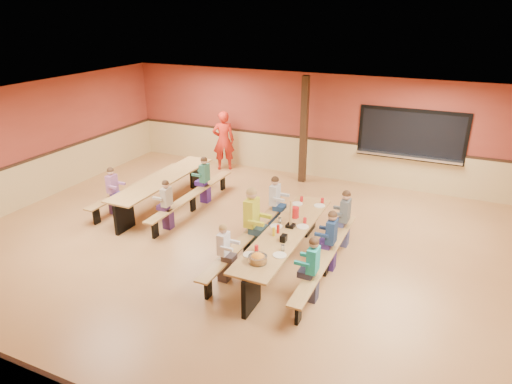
% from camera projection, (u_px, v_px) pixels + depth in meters
% --- Properties ---
extents(ground, '(12.00, 12.00, 0.00)m').
position_uv_depth(ground, '(241.00, 251.00, 9.44)').
color(ground, '#A26D3D').
rests_on(ground, ground).
extents(room_envelope, '(12.04, 10.04, 3.02)m').
position_uv_depth(room_envelope, '(241.00, 221.00, 9.18)').
color(room_envelope, brown).
rests_on(room_envelope, ground).
extents(kitchen_pass_through, '(2.78, 0.28, 1.38)m').
position_uv_depth(kitchen_pass_through, '(411.00, 137.00, 12.06)').
color(kitchen_pass_through, black).
rests_on(kitchen_pass_through, ground).
extents(structural_post, '(0.18, 0.18, 3.00)m').
position_uv_depth(structural_post, '(304.00, 131.00, 12.66)').
color(structural_post, black).
rests_on(structural_post, ground).
extents(cafeteria_table_main, '(1.91, 3.70, 0.74)m').
position_uv_depth(cafeteria_table_main, '(285.00, 241.00, 8.74)').
color(cafeteria_table_main, '#A67C42').
rests_on(cafeteria_table_main, ground).
extents(cafeteria_table_second, '(1.91, 3.70, 0.74)m').
position_uv_depth(cafeteria_table_second, '(164.00, 186.00, 11.43)').
color(cafeteria_table_second, '#A67C42').
rests_on(cafeteria_table_second, ground).
extents(seated_child_white_left, '(0.33, 0.27, 1.13)m').
position_uv_depth(seated_child_white_left, '(224.00, 253.00, 8.23)').
color(seated_child_white_left, white).
rests_on(seated_child_white_left, ground).
extents(seated_adult_yellow, '(0.46, 0.37, 1.39)m').
position_uv_depth(seated_adult_yellow, '(252.00, 221.00, 9.19)').
color(seated_adult_yellow, gold).
rests_on(seated_adult_yellow, ground).
extents(seated_child_grey_left, '(0.37, 0.30, 1.21)m').
position_uv_depth(seated_child_grey_left, '(275.00, 203.00, 10.26)').
color(seated_child_grey_left, silver).
rests_on(seated_child_grey_left, ground).
extents(seated_child_teal_right, '(0.36, 0.29, 1.19)m').
position_uv_depth(seated_child_teal_right, '(313.00, 270.00, 7.65)').
color(seated_child_teal_right, teal).
rests_on(seated_child_teal_right, ground).
extents(seated_child_navy_right, '(0.36, 0.30, 1.19)m').
position_uv_depth(seated_child_navy_right, '(331.00, 241.00, 8.60)').
color(seated_child_navy_right, navy).
rests_on(seated_child_navy_right, ground).
extents(seated_child_char_right, '(0.38, 0.31, 1.22)m').
position_uv_depth(seated_child_char_right, '(345.00, 219.00, 9.46)').
color(seated_child_char_right, '#4B5254').
rests_on(seated_child_char_right, ground).
extents(seated_child_purple_sec, '(0.35, 0.28, 1.16)m').
position_uv_depth(seated_child_purple_sec, '(113.00, 191.00, 10.95)').
color(seated_child_purple_sec, '#975B8F').
rests_on(seated_child_purple_sec, ground).
extents(seated_child_green_sec, '(0.36, 0.30, 1.20)m').
position_uv_depth(seated_child_green_sec, '(205.00, 180.00, 11.61)').
color(seated_child_green_sec, '#31725C').
rests_on(seated_child_green_sec, ground).
extents(seated_child_tan_sec, '(0.34, 0.28, 1.15)m').
position_uv_depth(seated_child_tan_sec, '(167.00, 205.00, 10.21)').
color(seated_child_tan_sec, tan).
rests_on(seated_child_tan_sec, ground).
extents(standing_woman, '(0.79, 0.72, 1.82)m').
position_uv_depth(standing_woman, '(224.00, 141.00, 13.88)').
color(standing_woman, red).
rests_on(standing_woman, ground).
extents(punch_pitcher, '(0.16, 0.16, 0.22)m').
position_uv_depth(punch_pitcher, '(295.00, 212.00, 9.18)').
color(punch_pitcher, red).
rests_on(punch_pitcher, cafeteria_table_main).
extents(chip_bowl, '(0.32, 0.32, 0.15)m').
position_uv_depth(chip_bowl, '(258.00, 258.00, 7.57)').
color(chip_bowl, '#FF9C28').
rests_on(chip_bowl, cafeteria_table_main).
extents(napkin_dispenser, '(0.10, 0.14, 0.13)m').
position_uv_depth(napkin_dispenser, '(284.00, 238.00, 8.25)').
color(napkin_dispenser, black).
rests_on(napkin_dispenser, cafeteria_table_main).
extents(condiment_mustard, '(0.06, 0.06, 0.17)m').
position_uv_depth(condiment_mustard, '(274.00, 232.00, 8.45)').
color(condiment_mustard, yellow).
rests_on(condiment_mustard, cafeteria_table_main).
extents(condiment_ketchup, '(0.06, 0.06, 0.17)m').
position_uv_depth(condiment_ketchup, '(278.00, 229.00, 8.55)').
color(condiment_ketchup, '#B2140F').
rests_on(condiment_ketchup, cafeteria_table_main).
extents(table_paddle, '(0.16, 0.16, 0.56)m').
position_uv_depth(table_paddle, '(291.00, 221.00, 8.76)').
color(table_paddle, black).
rests_on(table_paddle, cafeteria_table_main).
extents(place_settings, '(0.65, 3.30, 0.11)m').
position_uv_depth(place_settings, '(286.00, 229.00, 8.64)').
color(place_settings, beige).
rests_on(place_settings, cafeteria_table_main).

